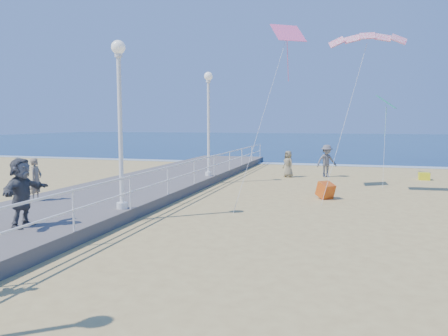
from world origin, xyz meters
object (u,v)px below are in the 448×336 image
(lamp_post_mid, at_px, (120,107))
(spectator_5, at_px, (22,192))
(box_kite, at_px, (326,192))
(beach_chair_left, at_px, (424,176))
(lamp_post_far, at_px, (209,113))
(beach_walker_c, at_px, (288,164))
(spectator_6, at_px, (36,179))
(beach_walker_a, at_px, (327,161))

(lamp_post_mid, xyz_separation_m, spectator_5, (-1.33, -2.92, -2.33))
(box_kite, distance_m, beach_chair_left, 9.11)
(lamp_post_far, xyz_separation_m, beach_walker_c, (3.62, 3.74, -2.89))
(lamp_post_mid, xyz_separation_m, lamp_post_far, (0.00, 9.00, 0.00))
(spectator_5, height_order, box_kite, spectator_5)
(spectator_5, bearing_deg, spectator_6, 30.03)
(beach_walker_c, relative_size, box_kite, 2.56)
(lamp_post_far, relative_size, spectator_5, 2.86)
(lamp_post_mid, relative_size, beach_chair_left, 9.67)
(lamp_post_mid, height_order, box_kite, lamp_post_mid)
(beach_walker_a, distance_m, box_kite, 7.47)
(lamp_post_far, bearing_deg, beach_walker_a, 37.36)
(beach_walker_c, height_order, box_kite, beach_walker_c)
(lamp_post_mid, xyz_separation_m, beach_chair_left, (11.01, 13.62, -3.46))
(beach_walker_a, relative_size, beach_chair_left, 3.42)
(lamp_post_far, bearing_deg, beach_walker_c, 45.92)
(beach_walker_c, distance_m, beach_chair_left, 7.47)
(spectator_6, height_order, beach_walker_c, spectator_6)
(spectator_5, relative_size, spectator_6, 1.22)
(beach_walker_a, bearing_deg, spectator_5, -142.74)
(beach_walker_a, bearing_deg, lamp_post_far, -171.93)
(lamp_post_far, relative_size, box_kite, 8.87)
(lamp_post_far, distance_m, beach_walker_a, 7.73)
(box_kite, bearing_deg, beach_walker_a, 50.18)
(beach_walker_a, xyz_separation_m, box_kite, (0.35, -7.43, -0.64))
(beach_walker_a, height_order, beach_walker_c, beach_walker_a)
(beach_walker_c, relative_size, beach_chair_left, 2.79)
(box_kite, bearing_deg, beach_walker_c, 67.58)
(box_kite, bearing_deg, lamp_post_mid, -178.22)
(lamp_post_mid, xyz_separation_m, beach_walker_c, (3.62, 12.74, -2.89))
(lamp_post_far, xyz_separation_m, spectator_5, (-1.33, -11.92, -2.33))
(spectator_5, height_order, beach_walker_a, spectator_5)
(spectator_6, distance_m, beach_walker_c, 14.28)
(spectator_6, xyz_separation_m, box_kite, (9.76, 5.49, -0.86))
(lamp_post_far, height_order, spectator_5, lamp_post_far)
(spectator_6, xyz_separation_m, beach_chair_left, (14.67, 13.16, -0.96))
(spectator_6, bearing_deg, beach_walker_a, -45.37)
(spectator_6, distance_m, beach_chair_left, 19.73)
(beach_walker_a, bearing_deg, lamp_post_mid, -142.53)
(spectator_6, bearing_deg, spectator_5, -154.78)
(spectator_6, xyz_separation_m, beach_walker_a, (9.41, 12.93, -0.23))
(lamp_post_mid, height_order, lamp_post_far, same)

